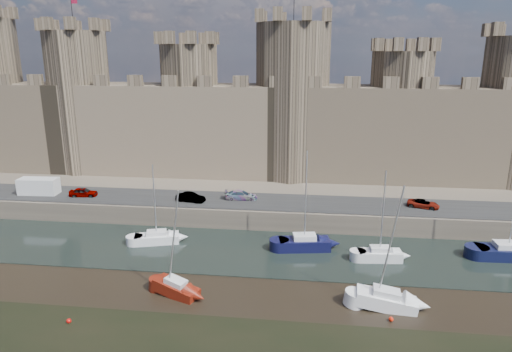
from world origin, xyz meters
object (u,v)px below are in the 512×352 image
object	(u,v)px
sailboat_4	(176,288)
car_2	(241,195)
car_1	(191,197)
sailboat_0	(157,237)
sailboat_3	(508,251)
car_0	(83,192)
sailboat_1	(304,243)
car_3	(423,204)
sailboat_5	(386,299)
van	(39,186)
sailboat_2	(380,254)

from	to	relation	value
sailboat_4	car_2	bearing A→B (deg)	103.54
sailboat_4	car_1	bearing A→B (deg)	122.02
sailboat_0	sailboat_4	distance (m)	12.29
sailboat_0	sailboat_3	world-z (taller)	sailboat_3
car_2	sailboat_3	xyz separation A→B (m)	(30.22, -9.06, -2.26)
car_0	car_1	size ratio (longest dim) A/B	0.97
sailboat_1	sailboat_3	distance (m)	21.66
car_1	car_3	xyz separation A→B (m)	(29.56, 1.25, -0.09)
car_2	car_0	bearing A→B (deg)	88.38
sailboat_5	car_3	bearing A→B (deg)	74.16
car_3	van	distance (m)	51.02
car_3	sailboat_5	size ratio (longest dim) A/B	0.35
sailboat_3	sailboat_1	bearing A→B (deg)	178.59
car_0	van	size ratio (longest dim) A/B	0.70
car_1	sailboat_0	world-z (taller)	sailboat_0
car_0	sailboat_4	bearing A→B (deg)	-143.00
car_0	sailboat_1	size ratio (longest dim) A/B	0.33
sailboat_5	sailboat_4	bearing A→B (deg)	-175.22
sailboat_3	sailboat_0	bearing A→B (deg)	178.55
car_3	sailboat_4	xyz separation A→B (m)	(-26.04, -20.08, -2.29)
sailboat_1	sailboat_2	world-z (taller)	sailboat_1
sailboat_0	sailboat_5	bearing A→B (deg)	-40.53
car_2	sailboat_5	size ratio (longest dim) A/B	0.38
car_1	car_2	xyz separation A→B (m)	(6.38, 1.78, -0.00)
sailboat_4	sailboat_0	bearing A→B (deg)	138.24
car_1	sailboat_5	distance (m)	29.12
car_1	sailboat_5	size ratio (longest dim) A/B	0.34
car_1	car_2	distance (m)	6.62
car_1	car_0	bearing A→B (deg)	99.24
sailboat_0	sailboat_1	distance (m)	16.96
sailboat_2	sailboat_4	world-z (taller)	sailboat_4
sailboat_0	sailboat_1	bearing A→B (deg)	-15.52
car_1	car_2	size ratio (longest dim) A/B	0.89
car_0	sailboat_2	distance (m)	39.19
sailboat_0	sailboat_2	distance (m)	24.98
car_0	car_3	world-z (taller)	car_0
sailboat_4	van	bearing A→B (deg)	163.41
car_2	sailboat_4	bearing A→B (deg)	166.91
sailboat_1	sailboat_3	bearing A→B (deg)	-8.39
car_1	van	world-z (taller)	van
car_2	sailboat_1	bearing A→B (deg)	-142.88
car_0	car_2	xyz separation A→B (m)	(21.33, 1.34, -0.01)
car_3	sailboat_3	xyz separation A→B (m)	(7.03, -8.53, -2.18)
car_3	van	world-z (taller)	van
sailboat_2	sailboat_4	xyz separation A→B (m)	(-19.39, -9.41, -0.05)
car_1	sailboat_4	world-z (taller)	sailboat_4
car_3	car_0	bearing A→B (deg)	109.60
car_2	sailboat_2	world-z (taller)	sailboat_2
car_2	sailboat_3	distance (m)	31.63
sailboat_2	sailboat_3	world-z (taller)	sailboat_3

